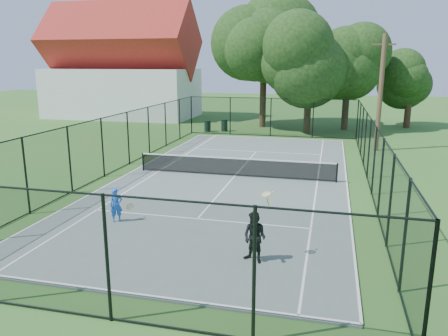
% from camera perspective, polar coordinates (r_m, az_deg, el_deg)
% --- Properties ---
extents(ground, '(120.00, 120.00, 0.00)m').
position_cam_1_polar(ground, '(22.14, 1.42, -1.21)').
color(ground, '#2A6322').
extents(tennis_court, '(11.00, 24.00, 0.06)m').
position_cam_1_polar(tennis_court, '(22.13, 1.42, -1.14)').
color(tennis_court, slate).
rests_on(tennis_court, ground).
extents(tennis_net, '(10.08, 0.08, 0.95)m').
position_cam_1_polar(tennis_net, '(22.00, 1.43, 0.24)').
color(tennis_net, black).
rests_on(tennis_net, tennis_court).
extents(fence, '(13.10, 26.10, 3.00)m').
position_cam_1_polar(fence, '(21.80, 1.44, 2.60)').
color(fence, black).
rests_on(fence, ground).
extents(tree_near_left, '(8.05, 8.05, 10.50)m').
position_cam_1_polar(tree_near_left, '(39.32, 5.23, 14.75)').
color(tree_near_left, '#332114').
rests_on(tree_near_left, ground).
extents(tree_near_mid, '(6.40, 6.40, 8.38)m').
position_cam_1_polar(tree_near_mid, '(36.36, 11.09, 12.59)').
color(tree_near_mid, '#332114').
rests_on(tree_near_mid, ground).
extents(tree_near_right, '(5.70, 5.70, 7.86)m').
position_cam_1_polar(tree_near_right, '(39.02, 15.88, 12.15)').
color(tree_near_right, '#332114').
rests_on(tree_near_right, ground).
extents(tree_far_right, '(5.04, 5.04, 6.66)m').
position_cam_1_polar(tree_far_right, '(41.90, 23.22, 10.45)').
color(tree_far_right, '#332114').
rests_on(tree_far_right, ground).
extents(building, '(15.30, 8.15, 11.87)m').
position_cam_1_polar(building, '(48.03, -13.20, 12.41)').
color(building, silver).
rests_on(building, ground).
extents(trash_bin_left, '(0.58, 0.58, 0.93)m').
position_cam_1_polar(trash_bin_left, '(36.79, -2.17, 5.51)').
color(trash_bin_left, black).
rests_on(trash_bin_left, ground).
extents(trash_bin_right, '(0.58, 0.58, 1.01)m').
position_cam_1_polar(trash_bin_right, '(36.92, 0.04, 5.61)').
color(trash_bin_right, black).
rests_on(trash_bin_right, ground).
extents(utility_pole, '(1.40, 0.30, 7.44)m').
position_cam_1_polar(utility_pole, '(30.12, 19.76, 9.25)').
color(utility_pole, '#4C3823').
rests_on(utility_pole, ground).
extents(player_blue, '(0.85, 0.50, 1.23)m').
position_cam_1_polar(player_blue, '(16.22, -13.88, -4.74)').
color(player_blue, blue).
rests_on(player_blue, tennis_court).
extents(player_black, '(0.90, 1.02, 2.02)m').
position_cam_1_polar(player_black, '(12.65, 4.04, -9.00)').
color(player_black, black).
rests_on(player_black, tennis_court).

